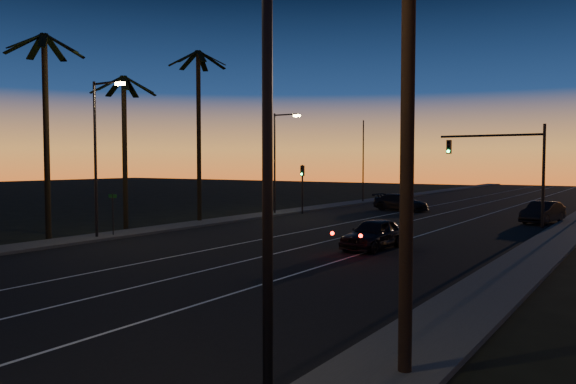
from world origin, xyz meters
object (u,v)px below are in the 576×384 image
Objects in this scene: utility_pole at (407,118)px; right_car at (543,212)px; lead_car at (374,234)px; signal_mast at (507,157)px; cross_car at (401,202)px.

right_car is at bearing 94.47° from utility_pole.
lead_car is (-7.76, 15.39, -4.53)m from utility_pole.
lead_car is at bearing 116.74° from utility_pole.
signal_mast is 1.28× the size of cross_car.
cross_car is (-10.71, 7.50, -4.01)m from signal_mast.
lead_car is 18.61m from right_car.
utility_pole is 30.33m from signal_mast.
utility_pole is 40.70m from cross_car.
right_car is (5.16, 17.88, 0.01)m from lead_car.
signal_mast is at bearing -119.61° from right_car.
utility_pole is at bearing -67.97° from cross_car.
signal_mast is 1.42× the size of right_car.
right_car is (-2.60, 33.27, -4.52)m from utility_pole.
lead_car is (-3.29, -14.60, -4.00)m from signal_mast.
lead_car is at bearing -102.71° from signal_mast.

